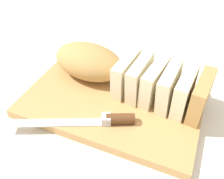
{
  "coord_description": "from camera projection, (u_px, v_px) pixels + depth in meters",
  "views": [
    {
      "loc": [
        0.16,
        -0.4,
        0.43
      ],
      "look_at": [
        0.0,
        0.0,
        0.05
      ],
      "focal_mm": 38.58,
      "sensor_mm": 36.0,
      "label": 1
    }
  ],
  "objects": [
    {
      "name": "crumb_near_loaf",
      "position": [
        136.0,
        88.0,
        0.62
      ],
      "size": [
        0.0,
        0.0,
        0.0
      ],
      "primitive_type": "sphere",
      "color": "#996633",
      "rests_on": "cutting_board"
    },
    {
      "name": "bread_knife",
      "position": [
        102.0,
        120.0,
        0.53
      ],
      "size": [
        0.27,
        0.13,
        0.02
      ],
      "rotation": [
        0.0,
        0.0,
        3.53
      ],
      "color": "silver",
      "rests_on": "cutting_board"
    },
    {
      "name": "ground_plane",
      "position": [
        112.0,
        105.0,
        0.61
      ],
      "size": [
        3.0,
        3.0,
        0.0
      ],
      "primitive_type": "plane",
      "color": "silver"
    },
    {
      "name": "crumb_near_knife",
      "position": [
        116.0,
        80.0,
        0.64
      ],
      "size": [
        0.01,
        0.01,
        0.01
      ],
      "primitive_type": "sphere",
      "color": "#996633",
      "rests_on": "cutting_board"
    },
    {
      "name": "cutting_board",
      "position": [
        112.0,
        102.0,
        0.6
      ],
      "size": [
        0.43,
        0.28,
        0.02
      ],
      "primitive_type": "cube",
      "rotation": [
        0.0,
        0.0,
        -0.02
      ],
      "color": "tan",
      "rests_on": "ground_plane"
    },
    {
      "name": "bread_loaf",
      "position": [
        120.0,
        71.0,
        0.6
      ],
      "size": [
        0.42,
        0.16,
        0.09
      ],
      "rotation": [
        0.0,
        0.0,
        -0.12
      ],
      "color": "tan",
      "rests_on": "cutting_board"
    }
  ]
}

